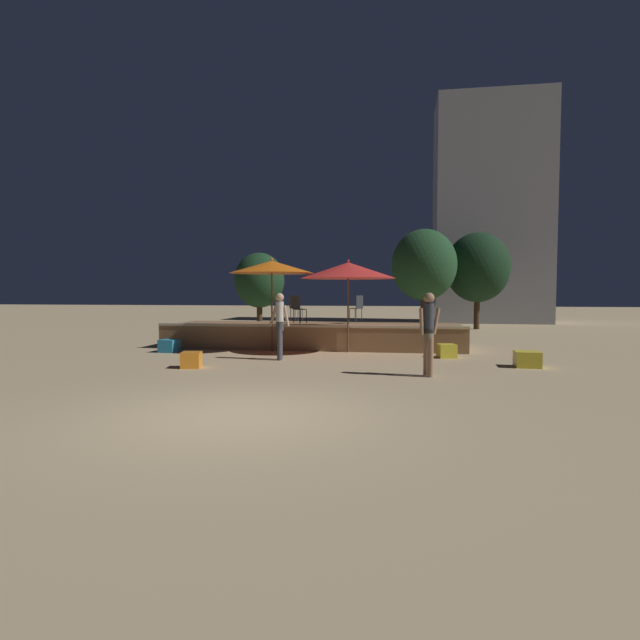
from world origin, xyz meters
The scene contains 18 objects.
ground_plane centered at (0.00, 0.00, 0.00)m, with size 120.00×120.00×0.00m, color tan.
wooden_deck centered at (-0.45, 9.63, 0.38)m, with size 9.84×2.99×0.83m.
patio_umbrella_0 centered at (0.85, 8.08, 2.50)m, with size 2.93×2.93×2.83m.
patio_umbrella_1 centered at (-1.50, 7.94, 2.62)m, with size 2.61×2.61×2.89m.
cube_seat_0 centered at (-4.58, 7.27, 0.20)m, with size 0.55×0.55×0.39m.
cube_seat_1 centered at (5.52, 5.76, 0.20)m, with size 0.62×0.62×0.39m.
cube_seat_2 centered at (3.72, 7.27, 0.19)m, with size 0.56×0.56×0.38m.
cube_seat_3 centered at (-2.60, 4.36, 0.19)m, with size 0.54×0.54×0.39m.
person_0 centered at (3.04, 4.00, 1.02)m, with size 0.49×0.30×1.83m.
person_1 centered at (-0.81, 6.10, 1.01)m, with size 0.57×0.31×1.82m.
bistro_chair_0 centered at (0.97, 10.20, 1.38)m, with size 0.48×0.48×0.90m.
bistro_chair_1 centered at (-0.88, 8.91, 1.38)m, with size 0.48×0.48×0.90m.
bistro_chair_2 centered at (-1.23, 10.14, 1.38)m, with size 0.43×0.44×0.90m.
frisbee_disc centered at (-2.56, 4.53, 0.02)m, with size 0.23×0.23×0.03m.
background_tree_0 centered at (-4.46, 16.88, 2.43)m, with size 2.47×2.47×3.80m.
background_tree_1 centered at (3.52, 16.82, 3.11)m, with size 3.03×3.03×4.79m.
background_tree_2 centered at (6.22, 18.69, 3.07)m, with size 3.14×3.14×4.81m.
distant_building centered at (7.85, 24.94, 6.73)m, with size 6.66×3.95×13.46m.
Camera 1 is at (2.40, -7.07, 1.84)m, focal length 28.00 mm.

